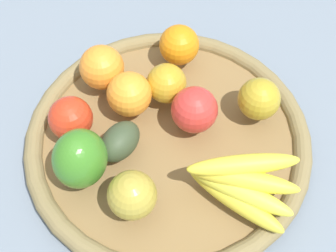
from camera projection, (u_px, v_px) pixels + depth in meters
ground_plane at (168, 145)px, 0.78m from camera, size 2.40×2.40×0.00m
basket at (168, 139)px, 0.77m from camera, size 0.46×0.46×0.04m
banana_bunch at (240, 184)px, 0.66m from camera, size 0.12×0.16×0.07m
bell_pepper at (80, 159)px, 0.67m from camera, size 0.10×0.09×0.10m
orange_1 at (129, 94)px, 0.75m from camera, size 0.10×0.10×0.07m
apple_3 at (259, 99)px, 0.74m from camera, size 0.10×0.10×0.07m
apple_0 at (166, 83)px, 0.76m from camera, size 0.09×0.09×0.07m
apple_2 at (194, 110)px, 0.73m from camera, size 0.10×0.10×0.07m
apple_4 at (132, 195)px, 0.65m from camera, size 0.10×0.10×0.07m
orange_0 at (179, 45)px, 0.81m from camera, size 0.10×0.10×0.07m
avocado at (120, 141)px, 0.71m from camera, size 0.09×0.08×0.05m
orange_2 at (102, 67)px, 0.78m from camera, size 0.11×0.11×0.07m
apple_1 at (71, 118)px, 0.72m from camera, size 0.09×0.09×0.07m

